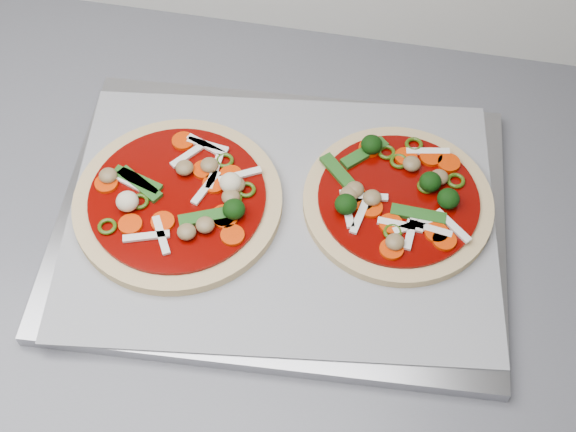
# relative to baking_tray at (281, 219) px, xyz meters

# --- Properties ---
(base_cabinet) EXTENTS (3.60, 0.60, 0.86)m
(base_cabinet) POSITION_rel_baking_tray_xyz_m (-0.36, 0.00, -0.48)
(base_cabinet) COLOR silver
(base_cabinet) RESTS_ON ground
(baking_tray) EXTENTS (0.50, 0.38, 0.02)m
(baking_tray) POSITION_rel_baking_tray_xyz_m (0.00, 0.00, 0.00)
(baking_tray) COLOR #9B9A9F
(baking_tray) RESTS_ON countertop
(parchment) EXTENTS (0.50, 0.39, 0.00)m
(parchment) POSITION_rel_baking_tray_xyz_m (0.00, 0.00, 0.01)
(parchment) COLOR #949499
(parchment) RESTS_ON baking_tray
(pizza_left) EXTENTS (0.28, 0.28, 0.04)m
(pizza_left) POSITION_rel_baking_tray_xyz_m (-0.11, -0.01, 0.02)
(pizza_left) COLOR tan
(pizza_left) RESTS_ON parchment
(pizza_right) EXTENTS (0.24, 0.24, 0.03)m
(pizza_right) POSITION_rel_baking_tray_xyz_m (0.12, 0.04, 0.02)
(pizza_right) COLOR tan
(pizza_right) RESTS_ON parchment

